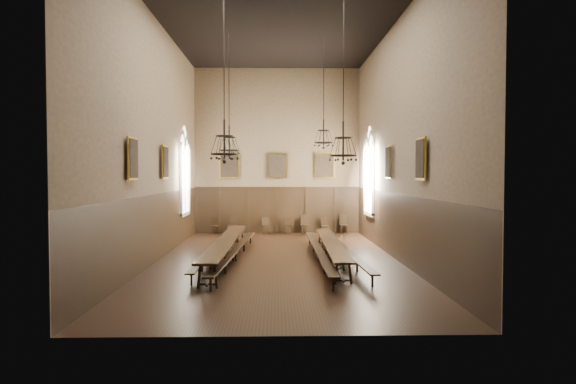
{
  "coord_description": "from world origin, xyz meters",
  "views": [
    {
      "loc": [
        -0.04,
        -19.1,
        3.23
      ],
      "look_at": [
        0.43,
        1.5,
        2.51
      ],
      "focal_mm": 32.0,
      "sensor_mm": 36.0,
      "label": 1
    }
  ],
  "objects_px": {
    "bench_right_inner": "(318,253)",
    "chair_1": "(232,229)",
    "bench_right_outer": "(345,253)",
    "table_right": "(332,251)",
    "chandelier_back_left": "(229,142)",
    "chair_4": "(288,229)",
    "chair_0": "(214,229)",
    "bench_left_inner": "(236,253)",
    "chair_6": "(325,229)",
    "chandelier_front_right": "(343,146)",
    "chair_7": "(344,228)",
    "chandelier_front_left": "(224,144)",
    "table_left": "(226,250)",
    "chair_3": "(266,229)",
    "chair_5": "(305,228)",
    "bench_left_outer": "(210,254)",
    "chandelier_back_right": "(324,135)"
  },
  "relations": [
    {
      "from": "table_left",
      "to": "bench_right_inner",
      "type": "distance_m",
      "value": 3.43
    },
    {
      "from": "chair_1",
      "to": "chandelier_front_left",
      "type": "height_order",
      "value": "chandelier_front_left"
    },
    {
      "from": "chair_4",
      "to": "chandelier_back_left",
      "type": "xyz_separation_m",
      "value": [
        -2.56,
        -6.42,
        4.28
      ]
    },
    {
      "from": "chair_3",
      "to": "chair_5",
      "type": "height_order",
      "value": "chair_5"
    },
    {
      "from": "chair_6",
      "to": "chandelier_back_left",
      "type": "height_order",
      "value": "chandelier_back_left"
    },
    {
      "from": "table_right",
      "to": "chair_1",
      "type": "relative_size",
      "value": 9.66
    },
    {
      "from": "chandelier_front_right",
      "to": "chandelier_back_left",
      "type": "bearing_deg",
      "value": 134.84
    },
    {
      "from": "table_right",
      "to": "chandelier_back_left",
      "type": "height_order",
      "value": "chandelier_back_left"
    },
    {
      "from": "chandelier_front_right",
      "to": "bench_left_inner",
      "type": "bearing_deg",
      "value": 152.71
    },
    {
      "from": "chair_5",
      "to": "chandelier_back_right",
      "type": "distance_m",
      "value": 7.56
    },
    {
      "from": "bench_right_inner",
      "to": "chair_1",
      "type": "distance_m",
      "value": 9.7
    },
    {
      "from": "bench_left_inner",
      "to": "bench_right_outer",
      "type": "xyz_separation_m",
      "value": [
        4.08,
        0.02,
        -0.03
      ]
    },
    {
      "from": "bench_left_inner",
      "to": "chair_6",
      "type": "relative_size",
      "value": 12.11
    },
    {
      "from": "chandelier_back_right",
      "to": "bench_left_inner",
      "type": "bearing_deg",
      "value": -142.59
    },
    {
      "from": "bench_right_inner",
      "to": "chair_4",
      "type": "height_order",
      "value": "chair_4"
    },
    {
      "from": "table_right",
      "to": "bench_left_inner",
      "type": "xyz_separation_m",
      "value": [
        -3.57,
        -0.08,
        -0.05
      ]
    },
    {
      "from": "table_left",
      "to": "table_right",
      "type": "distance_m",
      "value": 3.94
    },
    {
      "from": "bench_left_inner",
      "to": "chandelier_back_left",
      "type": "distance_m",
      "value": 4.83
    },
    {
      "from": "chandelier_front_left",
      "to": "chair_4",
      "type": "bearing_deg",
      "value": 77.59
    },
    {
      "from": "bench_left_inner",
      "to": "bench_left_outer",
      "type": "bearing_deg",
      "value": 172.58
    },
    {
      "from": "chandelier_front_left",
      "to": "chandelier_front_right",
      "type": "relative_size",
      "value": 0.99
    },
    {
      "from": "bench_right_outer",
      "to": "chandelier_back_left",
      "type": "relative_size",
      "value": 1.96
    },
    {
      "from": "chair_4",
      "to": "bench_right_inner",
      "type": "bearing_deg",
      "value": -74.15
    },
    {
      "from": "chair_7",
      "to": "table_left",
      "type": "bearing_deg",
      "value": -130.03
    },
    {
      "from": "bench_left_inner",
      "to": "chair_3",
      "type": "xyz_separation_m",
      "value": [
        0.94,
        8.78,
        -0.04
      ]
    },
    {
      "from": "bench_left_outer",
      "to": "chair_5",
      "type": "xyz_separation_m",
      "value": [
        4.03,
        8.56,
        0.05
      ]
    },
    {
      "from": "table_right",
      "to": "chandelier_front_left",
      "type": "relative_size",
      "value": 1.73
    },
    {
      "from": "bench_left_outer",
      "to": "bench_right_outer",
      "type": "relative_size",
      "value": 0.95
    },
    {
      "from": "bench_right_inner",
      "to": "chair_0",
      "type": "height_order",
      "value": "chair_0"
    },
    {
      "from": "table_left",
      "to": "chair_4",
      "type": "relative_size",
      "value": 11.73
    },
    {
      "from": "bench_right_inner",
      "to": "chair_3",
      "type": "height_order",
      "value": "chair_3"
    },
    {
      "from": "chair_4",
      "to": "chair_5",
      "type": "distance_m",
      "value": 0.95
    },
    {
      "from": "bench_right_outer",
      "to": "chandelier_back_left",
      "type": "bearing_deg",
      "value": 153.57
    },
    {
      "from": "chandelier_back_right",
      "to": "chandelier_back_left",
      "type": "bearing_deg",
      "value": -173.96
    },
    {
      "from": "chair_1",
      "to": "chandelier_front_right",
      "type": "bearing_deg",
      "value": -48.43
    },
    {
      "from": "bench_left_inner",
      "to": "chair_7",
      "type": "bearing_deg",
      "value": 59.27
    },
    {
      "from": "bench_left_inner",
      "to": "chair_0",
      "type": "relative_size",
      "value": 11.4
    },
    {
      "from": "bench_left_outer",
      "to": "chandelier_back_right",
      "type": "distance_m",
      "value": 6.91
    },
    {
      "from": "chair_7",
      "to": "chandelier_front_left",
      "type": "bearing_deg",
      "value": -124.17
    },
    {
      "from": "chair_5",
      "to": "chandelier_front_left",
      "type": "distance_m",
      "value": 11.76
    },
    {
      "from": "chair_1",
      "to": "chair_5",
      "type": "distance_m",
      "value": 3.98
    },
    {
      "from": "table_right",
      "to": "chair_0",
      "type": "relative_size",
      "value": 9.79
    },
    {
      "from": "bench_right_inner",
      "to": "bench_right_outer",
      "type": "height_order",
      "value": "bench_right_inner"
    },
    {
      "from": "table_right",
      "to": "chair_7",
      "type": "xyz_separation_m",
      "value": [
        1.59,
        8.6,
        -0.06
      ]
    },
    {
      "from": "bench_left_outer",
      "to": "bench_right_inner",
      "type": "distance_m",
      "value": 4.03
    },
    {
      "from": "bench_left_outer",
      "to": "chair_1",
      "type": "bearing_deg",
      "value": 89.64
    },
    {
      "from": "table_left",
      "to": "table_right",
      "type": "height_order",
      "value": "table_left"
    },
    {
      "from": "bench_left_inner",
      "to": "chandelier_front_left",
      "type": "bearing_deg",
      "value": -96.25
    },
    {
      "from": "chair_3",
      "to": "chair_0",
      "type": "bearing_deg",
      "value": 168.08
    },
    {
      "from": "table_right",
      "to": "chair_7",
      "type": "distance_m",
      "value": 8.74
    }
  ]
}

